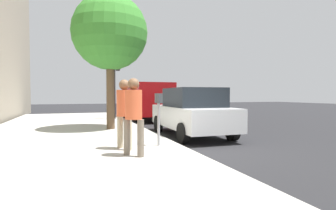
{
  "coord_description": "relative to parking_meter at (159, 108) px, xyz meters",
  "views": [
    {
      "loc": [
        -6.84,
        2.75,
        1.52
      ],
      "look_at": [
        -0.03,
        0.3,
        1.24
      ],
      "focal_mm": 28.06,
      "sensor_mm": 36.0,
      "label": 1
    }
  ],
  "objects": [
    {
      "name": "parked_sedan_near",
      "position": [
        2.1,
        -1.96,
        -0.27
      ],
      "size": [
        4.46,
        2.09,
        1.77
      ],
      "color": "silver",
      "rests_on": "ground_plane"
    },
    {
      "name": "traffic_signal",
      "position": [
        8.58,
        -0.17,
        1.41
      ],
      "size": [
        0.24,
        0.44,
        3.6
      ],
      "color": "black",
      "rests_on": "sidewalk_slab"
    },
    {
      "name": "sidewalk_slab",
      "position": [
        0.13,
        2.39,
        -1.09
      ],
      "size": [
        28.0,
        6.0,
        0.15
      ],
      "primitive_type": "cube",
      "color": "#A8A59E",
      "rests_on": "ground_plane"
    },
    {
      "name": "parked_van_far",
      "position": [
        8.69,
        -1.96,
        0.09
      ],
      "size": [
        5.22,
        2.17,
        2.18
      ],
      "color": "maroon",
      "rests_on": "ground_plane"
    },
    {
      "name": "street_tree",
      "position": [
        4.0,
        0.76,
        2.83
      ],
      "size": [
        3.0,
        3.0,
        5.37
      ],
      "color": "brown",
      "rests_on": "sidewalk_slab"
    },
    {
      "name": "parking_meter",
      "position": [
        0.0,
        0.0,
        0.0
      ],
      "size": [
        0.36,
        0.12,
        1.41
      ],
      "color": "gray",
      "rests_on": "sidewalk_slab"
    },
    {
      "name": "pedestrian_bystander",
      "position": [
        -0.96,
        0.89,
        0.01
      ],
      "size": [
        0.44,
        0.4,
        1.74
      ],
      "rotation": [
        0.0,
        0.0,
        -0.85
      ],
      "color": "#726656",
      "rests_on": "sidewalk_slab"
    },
    {
      "name": "pedestrian_at_meter",
      "position": [
        -0.14,
        0.95,
        0.02
      ],
      "size": [
        0.5,
        0.38,
        1.76
      ],
      "rotation": [
        0.0,
        0.0,
        -1.15
      ],
      "color": "tan",
      "rests_on": "sidewalk_slab"
    },
    {
      "name": "ground_plane",
      "position": [
        0.13,
        -0.61,
        -1.17
      ],
      "size": [
        80.0,
        80.0,
        0.0
      ],
      "primitive_type": "plane",
      "color": "#232326",
      "rests_on": "ground"
    }
  ]
}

